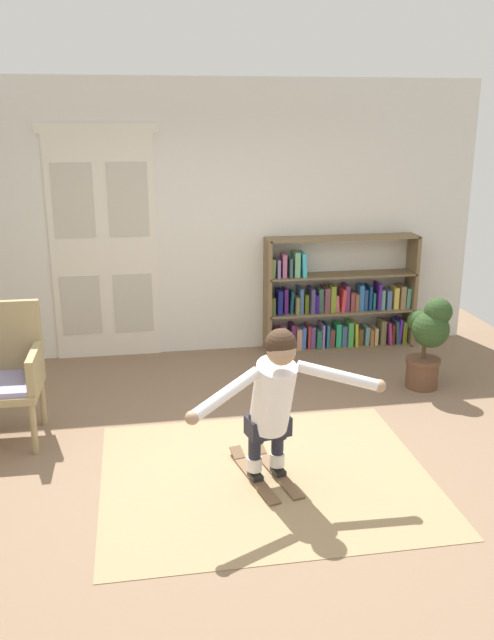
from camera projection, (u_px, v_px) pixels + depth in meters
name	position (u px, v px, depth m)	size (l,w,h in m)	color
ground_plane	(245.00, 460.00, 5.12)	(7.20, 7.20, 0.00)	#7B6049
back_wall	(205.00, 220.00, 7.15)	(6.00, 0.10, 2.90)	silver
double_door	(104.00, 245.00, 6.99)	(1.22, 0.05, 2.45)	silver
rug	(266.00, 476.00, 4.88)	(2.37, 1.98, 0.01)	#967C57
bookshelf	(336.00, 305.00, 7.46)	(1.70, 0.30, 1.26)	brown
wicker_chair	(2.00, 370.00, 5.33)	(0.61, 0.61, 1.10)	#9C885E
potted_plant	(428.00, 339.00, 6.31)	(0.36, 0.46, 0.92)	brown
skis_pair	(264.00, 472.00, 4.90)	(0.43, 0.81, 0.07)	brown
person_skier	(274.00, 395.00, 4.56)	(1.41, 0.71, 1.13)	white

